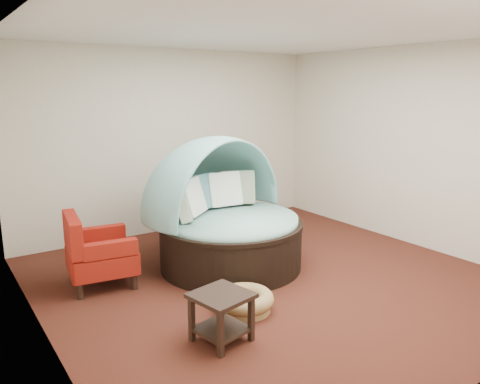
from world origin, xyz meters
TOP-DOWN VIEW (x-y plane):
  - floor at (0.00, 0.00)m, footprint 5.00×5.00m
  - wall_back at (0.00, 2.50)m, footprint 5.00×0.00m
  - wall_left at (-2.50, 0.00)m, footprint 0.00×5.00m
  - wall_right at (2.50, 0.00)m, footprint 0.00×5.00m
  - ceiling at (0.00, 0.00)m, footprint 5.00×5.00m
  - canopy_daybed at (-0.20, 0.70)m, footprint 2.25×2.20m
  - pet_basket at (-0.73, -0.51)m, footprint 0.78×0.78m
  - red_armchair at (-1.75, 0.96)m, footprint 0.83×0.83m
  - side_table at (-1.23, -0.86)m, footprint 0.55×0.55m

SIDE VIEW (x-z plane):
  - floor at x=0.00m, z-range 0.00..0.00m
  - pet_basket at x=-0.73m, z-range 0.00..0.21m
  - side_table at x=-1.23m, z-range 0.07..0.51m
  - red_armchair at x=-1.75m, z-range -0.03..0.82m
  - canopy_daybed at x=-0.20m, z-range -0.06..1.58m
  - wall_back at x=0.00m, z-range -1.10..3.90m
  - wall_left at x=-2.50m, z-range -1.10..3.90m
  - wall_right at x=2.50m, z-range -1.10..3.90m
  - ceiling at x=0.00m, z-range 2.80..2.80m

